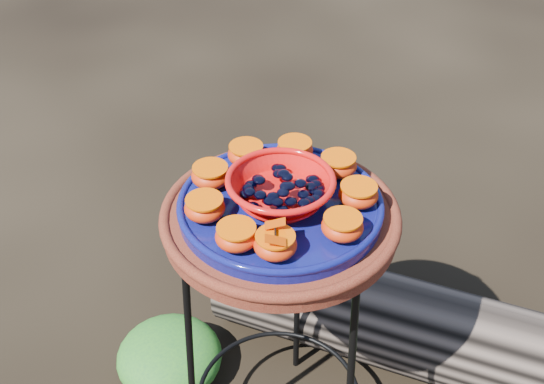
% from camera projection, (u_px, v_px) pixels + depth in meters
% --- Properties ---
extents(plant_stand, '(0.44, 0.44, 0.70)m').
position_uv_depth(plant_stand, '(279.00, 342.00, 1.57)').
color(plant_stand, black).
rests_on(plant_stand, ground).
extents(terracotta_saucer, '(0.46, 0.46, 0.04)m').
position_uv_depth(terracotta_saucer, '(280.00, 220.00, 1.35)').
color(terracotta_saucer, '#470C08').
rests_on(terracotta_saucer, plant_stand).
extents(cobalt_plate, '(0.40, 0.40, 0.03)m').
position_uv_depth(cobalt_plate, '(280.00, 207.00, 1.33)').
color(cobalt_plate, '#070C36').
rests_on(cobalt_plate, terracotta_saucer).
extents(red_bowl, '(0.20, 0.20, 0.06)m').
position_uv_depth(red_bowl, '(280.00, 190.00, 1.30)').
color(red_bowl, red).
rests_on(red_bowl, cobalt_plate).
extents(glass_gems, '(0.15, 0.15, 0.03)m').
position_uv_depth(glass_gems, '(281.00, 173.00, 1.28)').
color(glass_gems, black).
rests_on(glass_gems, red_bowl).
extents(orange_half_0, '(0.08, 0.08, 0.04)m').
position_uv_depth(orange_half_0, '(275.00, 245.00, 1.19)').
color(orange_half_0, '#C71000').
rests_on(orange_half_0, cobalt_plate).
extents(orange_half_1, '(0.08, 0.08, 0.04)m').
position_uv_depth(orange_half_1, '(342.00, 227.00, 1.23)').
color(orange_half_1, '#C71000').
rests_on(orange_half_1, cobalt_plate).
extents(orange_half_2, '(0.08, 0.08, 0.04)m').
position_uv_depth(orange_half_2, '(358.00, 195.00, 1.30)').
color(orange_half_2, '#C71000').
rests_on(orange_half_2, cobalt_plate).
extents(orange_half_3, '(0.08, 0.08, 0.04)m').
position_uv_depth(orange_half_3, '(338.00, 165.00, 1.38)').
color(orange_half_3, '#C71000').
rests_on(orange_half_3, cobalt_plate).
extents(orange_half_4, '(0.08, 0.08, 0.04)m').
position_uv_depth(orange_half_4, '(295.00, 150.00, 1.42)').
color(orange_half_4, '#C71000').
rests_on(orange_half_4, cobalt_plate).
extents(orange_half_5, '(0.08, 0.08, 0.04)m').
position_uv_depth(orange_half_5, '(246.00, 154.00, 1.41)').
color(orange_half_5, '#C71000').
rests_on(orange_half_5, cobalt_plate).
extents(orange_half_6, '(0.08, 0.08, 0.04)m').
position_uv_depth(orange_half_6, '(211.00, 176.00, 1.35)').
color(orange_half_6, '#C71000').
rests_on(orange_half_6, cobalt_plate).
extents(orange_half_7, '(0.08, 0.08, 0.04)m').
position_uv_depth(orange_half_7, '(205.00, 208.00, 1.27)').
color(orange_half_7, '#C71000').
rests_on(orange_half_7, cobalt_plate).
extents(orange_half_8, '(0.08, 0.08, 0.04)m').
position_uv_depth(orange_half_8, '(237.00, 236.00, 1.21)').
color(orange_half_8, '#C71000').
rests_on(orange_half_8, cobalt_plate).
extents(butterfly, '(0.09, 0.07, 0.01)m').
position_uv_depth(butterfly, '(275.00, 233.00, 1.17)').
color(butterfly, '#C53700').
rests_on(butterfly, orange_half_0).
extents(driftwood_log, '(1.46, 0.57, 0.27)m').
position_uv_depth(driftwood_log, '(468.00, 343.00, 1.84)').
color(driftwood_log, black).
rests_on(driftwood_log, ground).
extents(foliage_left, '(0.29, 0.29, 0.15)m').
position_uv_depth(foliage_left, '(169.00, 355.00, 1.89)').
color(foliage_left, '#1D5822').
rests_on(foliage_left, ground).
extents(foliage_back, '(0.29, 0.29, 0.15)m').
position_uv_depth(foliage_back, '(309.00, 254.00, 2.22)').
color(foliage_back, '#1D5822').
rests_on(foliage_back, ground).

